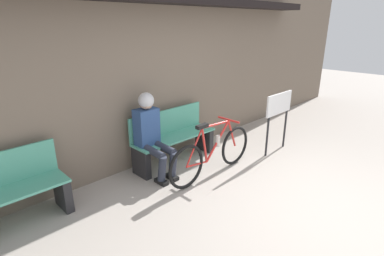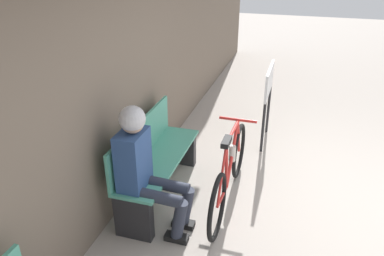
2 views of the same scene
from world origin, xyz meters
name	(u,v)px [view 1 (image 1 of 2)]	position (x,y,z in m)	size (l,w,h in m)	color
ground_plane	(313,213)	(0.00, 0.00, 0.00)	(24.00, 24.00, 0.00)	#ADA399
storefront_wall	(170,57)	(0.00, 2.60, 1.66)	(12.00, 0.56, 3.20)	#756656
park_bench_near	(173,139)	(-0.24, 2.28, 0.40)	(1.47, 0.42, 0.86)	#51A88E
bicycle	(213,153)	(-0.14, 1.51, 0.36)	(1.71, 0.40, 0.86)	black
person_seated	(151,130)	(-0.76, 2.17, 0.72)	(0.34, 0.65, 1.25)	#2D3342
park_bench_far	(5,197)	(-2.68, 2.28, 0.38)	(1.27, 0.42, 0.86)	#51A88E
signboard	(279,109)	(1.33, 1.31, 0.78)	(0.74, 0.04, 1.06)	#232326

